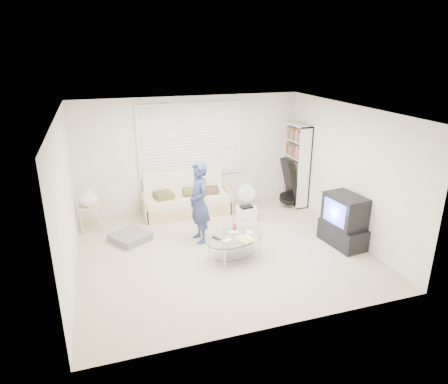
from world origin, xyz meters
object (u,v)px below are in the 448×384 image
object	(u,v)px
futon_sofa	(186,200)
bookshelf	(296,165)
tv_unit	(344,221)
coffee_table	(235,241)

from	to	relation	value
futon_sofa	bookshelf	size ratio (longest dim) A/B	1.01
futon_sofa	bookshelf	distance (m)	2.62
futon_sofa	tv_unit	size ratio (longest dim) A/B	1.95
futon_sofa	bookshelf	xyz separation A→B (m)	(2.54, -0.18, 0.63)
futon_sofa	bookshelf	bearing A→B (deg)	-4.12
coffee_table	tv_unit	bearing A→B (deg)	-3.23
bookshelf	tv_unit	bearing A→B (deg)	-93.31
coffee_table	futon_sofa	bearing A→B (deg)	98.83
futon_sofa	coffee_table	xyz separation A→B (m)	(0.35, -2.23, 0.03)
futon_sofa	coffee_table	size ratio (longest dim) A/B	1.47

